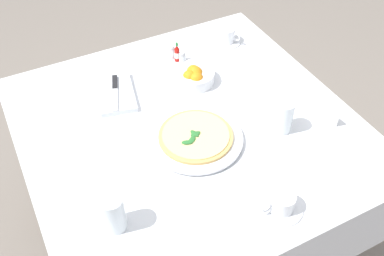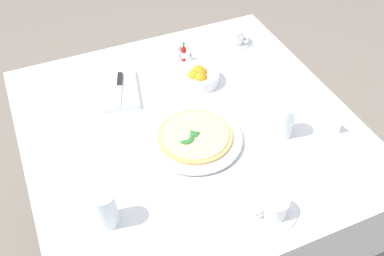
{
  "view_description": "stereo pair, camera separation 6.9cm",
  "coord_description": "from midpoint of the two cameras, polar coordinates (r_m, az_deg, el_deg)",
  "views": [
    {
      "loc": [
        0.98,
        -0.49,
        1.8
      ],
      "look_at": [
        0.04,
        -0.01,
        0.77
      ],
      "focal_mm": 41.5,
      "sensor_mm": 36.0,
      "label": 1
    },
    {
      "loc": [
        1.01,
        -0.43,
        1.8
      ],
      "look_at": [
        0.04,
        -0.01,
        0.77
      ],
      "focal_mm": 41.5,
      "sensor_mm": 36.0,
      "label": 2
    }
  ],
  "objects": [
    {
      "name": "water_glass_right_edge",
      "position": [
        1.49,
        13.02,
        0.73
      ],
      "size": [
        0.07,
        0.07,
        0.12
      ],
      "color": "white",
      "rests_on": "dining_table"
    },
    {
      "name": "pepper_shaker",
      "position": [
        1.8,
        -0.6,
        9.75
      ],
      "size": [
        0.03,
        0.03,
        0.06
      ],
      "color": "white",
      "rests_on": "dining_table"
    },
    {
      "name": "coffee_cup_center_back",
      "position": [
        1.89,
        6.53,
        11.52
      ],
      "size": [
        0.13,
        0.13,
        0.07
      ],
      "color": "white",
      "rests_on": "dining_table"
    },
    {
      "name": "pizza_plate",
      "position": [
        1.45,
        1.74,
        -1.41
      ],
      "size": [
        0.31,
        0.31,
        0.02
      ],
      "color": "white",
      "rests_on": "dining_table"
    },
    {
      "name": "dinner_knife",
      "position": [
        1.64,
        -8.16,
        5.1
      ],
      "size": [
        0.19,
        0.08,
        0.01
      ],
      "rotation": [
        0.0,
        0.0,
        -0.34
      ],
      "color": "silver",
      "rests_on": "napkin_folded"
    },
    {
      "name": "coffee_cup_near_right",
      "position": [
        1.28,
        12.09,
        -9.99
      ],
      "size": [
        0.13,
        0.13,
        0.06
      ],
      "color": "white",
      "rests_on": "dining_table"
    },
    {
      "name": "dining_table",
      "position": [
        1.61,
        0.88,
        -2.93
      ],
      "size": [
        1.1,
        1.1,
        0.75
      ],
      "color": "white",
      "rests_on": "ground_plane"
    },
    {
      "name": "menu_card",
      "position": [
        1.57,
        18.66,
        1.06
      ],
      "size": [
        0.09,
        0.01,
        0.06
      ],
      "rotation": [
        0.0,
        0.0,
        3.25
      ],
      "color": "white",
      "rests_on": "dining_table"
    },
    {
      "name": "salt_shaker",
      "position": [
        1.77,
        0.72,
        8.95
      ],
      "size": [
        0.03,
        0.03,
        0.06
      ],
      "color": "white",
      "rests_on": "dining_table"
    },
    {
      "name": "hot_sauce_bottle",
      "position": [
        1.78,
        0.06,
        9.59
      ],
      "size": [
        0.02,
        0.02,
        0.08
      ],
      "color": "#B7140F",
      "rests_on": "dining_table"
    },
    {
      "name": "water_glass_far_right",
      "position": [
        1.23,
        -9.5,
        -10.34
      ],
      "size": [
        0.07,
        0.07,
        0.12
      ],
      "color": "white",
      "rests_on": "dining_table"
    },
    {
      "name": "napkin_folded",
      "position": [
        1.65,
        -8.11,
        4.78
      ],
      "size": [
        0.24,
        0.18,
        0.02
      ],
      "rotation": [
        0.0,
        0.0,
        -0.22
      ],
      "color": "white",
      "rests_on": "dining_table"
    },
    {
      "name": "citrus_bowl",
      "position": [
        1.67,
        2.08,
        6.63
      ],
      "size": [
        0.15,
        0.15,
        0.07
      ],
      "color": "white",
      "rests_on": "dining_table"
    },
    {
      "name": "pizza",
      "position": [
        1.44,
        1.74,
        -1.03
      ],
      "size": [
        0.24,
        0.24,
        0.02
      ],
      "color": "#DBAD60",
      "rests_on": "pizza_plate"
    },
    {
      "name": "ground_plane",
      "position": [
        2.11,
        0.7,
        -14.32
      ],
      "size": [
        8.0,
        8.0,
        0.0
      ],
      "primitive_type": "plane",
      "color": "slate"
    }
  ]
}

